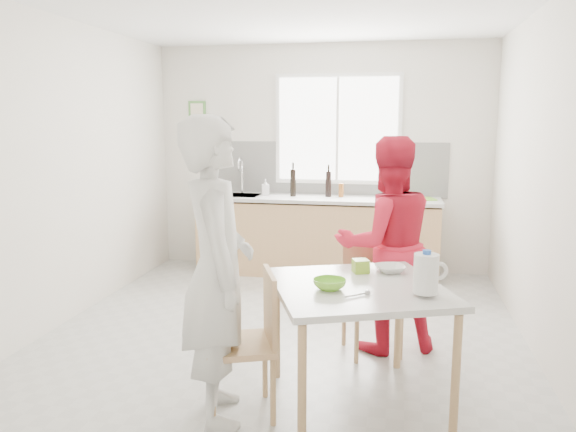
% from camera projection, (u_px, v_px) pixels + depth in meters
% --- Properties ---
extents(ground, '(4.50, 4.50, 0.00)m').
position_uv_depth(ground, '(284.00, 333.00, 4.82)').
color(ground, '#B7B7B2').
rests_on(ground, ground).
extents(room_shell, '(4.50, 4.50, 4.50)m').
position_uv_depth(room_shell, '(284.00, 141.00, 4.54)').
color(room_shell, silver).
rests_on(room_shell, ground).
extents(window, '(1.50, 0.06, 1.30)m').
position_uv_depth(window, '(338.00, 129.00, 6.65)').
color(window, white).
rests_on(window, room_shell).
extents(backsplash, '(3.00, 0.02, 0.65)m').
position_uv_depth(backsplash, '(321.00, 169.00, 6.78)').
color(backsplash, white).
rests_on(backsplash, room_shell).
extents(picture_frame, '(0.22, 0.03, 0.28)m').
position_uv_depth(picture_frame, '(197.00, 112.00, 6.95)').
color(picture_frame, '#549343').
rests_on(picture_frame, room_shell).
extents(kitchen_counter, '(2.84, 0.64, 1.37)m').
position_uv_depth(kitchen_counter, '(316.00, 239.00, 6.64)').
color(kitchen_counter, tan).
rests_on(kitchen_counter, ground).
extents(dining_table, '(1.33, 1.33, 0.79)m').
position_uv_depth(dining_table, '(358.00, 298.00, 3.53)').
color(dining_table, silver).
rests_on(dining_table, ground).
extents(chair_left, '(0.54, 0.54, 0.90)m').
position_uv_depth(chair_left, '(251.00, 337.00, 3.44)').
color(chair_left, tan).
rests_on(chair_left, ground).
extents(chair_far, '(0.53, 0.53, 0.88)m').
position_uv_depth(chair_far, '(370.00, 290.00, 4.42)').
color(chair_far, tan).
rests_on(chair_far, ground).
extents(person_white, '(0.65, 0.79, 1.84)m').
position_uv_depth(person_white, '(217.00, 271.00, 3.34)').
color(person_white, silver).
rests_on(person_white, ground).
extents(person_red, '(1.00, 0.89, 1.69)m').
position_uv_depth(person_red, '(387.00, 245.00, 4.38)').
color(person_red, red).
rests_on(person_red, ground).
extents(bowl_green, '(0.26, 0.26, 0.06)m').
position_uv_depth(bowl_green, '(330.00, 284.00, 3.42)').
color(bowl_green, '#7BD230').
rests_on(bowl_green, dining_table).
extents(bowl_white, '(0.26, 0.26, 0.05)m').
position_uv_depth(bowl_white, '(390.00, 269.00, 3.80)').
color(bowl_white, silver).
rests_on(bowl_white, dining_table).
extents(milk_jug, '(0.20, 0.15, 0.26)m').
position_uv_depth(milk_jug, '(427.00, 273.00, 3.27)').
color(milk_jug, white).
rests_on(milk_jug, dining_table).
extents(green_box, '(0.13, 0.13, 0.09)m').
position_uv_depth(green_box, '(361.00, 266.00, 3.79)').
color(green_box, '#89BA2B').
rests_on(green_box, dining_table).
extents(spoon, '(0.13, 0.11, 0.01)m').
position_uv_depth(spoon, '(357.00, 295.00, 3.28)').
color(spoon, '#A5A5AA').
rests_on(spoon, dining_table).
extents(cutting_board, '(0.41, 0.34, 0.01)m').
position_uv_depth(cutting_board, '(419.00, 199.00, 6.36)').
color(cutting_board, '#7ACB2E').
rests_on(cutting_board, kitchen_counter).
extents(wine_bottle_a, '(0.07, 0.07, 0.32)m').
position_uv_depth(wine_bottle_a, '(293.00, 183.00, 6.61)').
color(wine_bottle_a, black).
rests_on(wine_bottle_a, kitchen_counter).
extents(wine_bottle_b, '(0.07, 0.07, 0.30)m').
position_uv_depth(wine_bottle_b, '(328.00, 184.00, 6.56)').
color(wine_bottle_b, black).
rests_on(wine_bottle_b, kitchen_counter).
extents(jar_amber, '(0.06, 0.06, 0.16)m').
position_uv_depth(jar_amber, '(341.00, 190.00, 6.55)').
color(jar_amber, brown).
rests_on(jar_amber, kitchen_counter).
extents(soap_bottle, '(0.11, 0.11, 0.19)m').
position_uv_depth(soap_bottle, '(265.00, 187.00, 6.70)').
color(soap_bottle, '#999999').
rests_on(soap_bottle, kitchen_counter).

